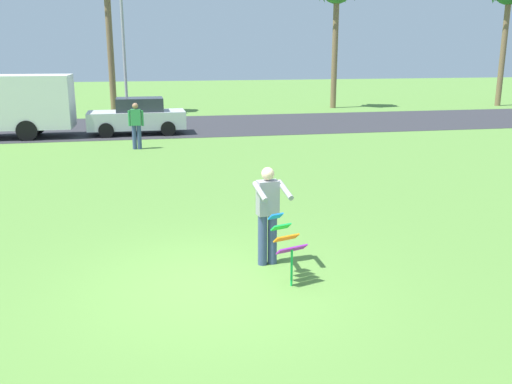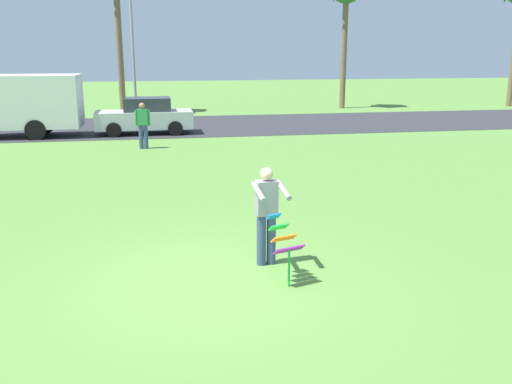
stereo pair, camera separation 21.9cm
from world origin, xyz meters
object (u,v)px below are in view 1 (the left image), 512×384
(person_kite_flyer, at_px, (268,212))
(person_walker_near, at_px, (136,124))
(parked_truck_red_cab, at_px, (0,105))
(streetlight_pole, at_px, (124,43))
(kite_held, at_px, (286,240))
(parked_car_silver, at_px, (138,117))

(person_kite_flyer, distance_m, person_walker_near, 12.52)
(parked_truck_red_cab, bearing_deg, streetlight_pole, 55.70)
(kite_held, xyz_separation_m, parked_truck_red_cab, (-7.99, 17.00, 0.69))
(kite_held, xyz_separation_m, streetlight_pole, (-2.97, 24.35, 3.27))
(parked_car_silver, distance_m, streetlight_pole, 8.05)
(kite_held, bearing_deg, parked_car_silver, 97.93)
(parked_truck_red_cab, height_order, parked_car_silver, parked_truck_red_cab)
(kite_held, relative_size, parked_car_silver, 0.26)
(streetlight_pole, distance_m, person_walker_near, 11.65)
(person_kite_flyer, height_order, parked_truck_red_cab, parked_truck_red_cab)
(parked_car_silver, relative_size, streetlight_pole, 0.60)
(person_walker_near, bearing_deg, person_kite_flyer, -79.49)
(streetlight_pole, xyz_separation_m, person_walker_near, (0.58, -11.23, -3.06))
(kite_held, bearing_deg, parked_truck_red_cab, 115.19)
(parked_car_silver, bearing_deg, person_kite_flyer, -82.07)
(person_kite_flyer, xyz_separation_m, kite_held, (0.11, -0.82, -0.23))
(parked_car_silver, distance_m, person_walker_near, 3.87)
(streetlight_pole, relative_size, person_walker_near, 4.05)
(person_kite_flyer, height_order, kite_held, person_kite_flyer)
(kite_held, relative_size, person_walker_near, 0.63)
(streetlight_pole, bearing_deg, kite_held, -83.04)
(streetlight_pole, bearing_deg, parked_car_silver, -85.28)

